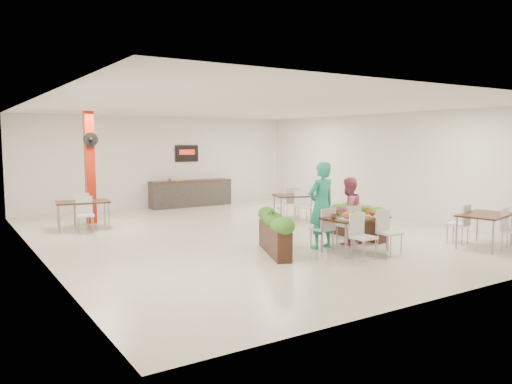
# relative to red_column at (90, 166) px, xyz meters

# --- Properties ---
(ground) EXTENTS (12.00, 12.00, 0.00)m
(ground) POSITION_rel_red_column_xyz_m (3.00, -3.79, -1.64)
(ground) COLOR beige
(ground) RESTS_ON ground
(room_shell) EXTENTS (10.10, 12.10, 3.22)m
(room_shell) POSITION_rel_red_column_xyz_m (3.00, -3.79, 0.36)
(room_shell) COLOR white
(room_shell) RESTS_ON ground
(red_column) EXTENTS (0.40, 0.41, 3.20)m
(red_column) POSITION_rel_red_column_xyz_m (0.00, 0.00, 0.00)
(red_column) COLOR #AA1D0B
(red_column) RESTS_ON ground
(service_counter) EXTENTS (3.00, 0.64, 2.20)m
(service_counter) POSITION_rel_red_column_xyz_m (4.00, 1.86, -1.15)
(service_counter) COLOR #2B2926
(service_counter) RESTS_ON ground
(main_table) EXTENTS (1.44, 1.69, 0.92)m
(main_table) POSITION_rel_red_column_xyz_m (3.83, -6.75, -1.01)
(main_table) COLOR black
(main_table) RESTS_ON ground
(diner_man) EXTENTS (0.72, 0.50, 1.92)m
(diner_man) POSITION_rel_red_column_xyz_m (3.44, -6.09, -0.68)
(diner_man) COLOR teal
(diner_man) RESTS_ON ground
(diner_woman) EXTENTS (0.78, 0.63, 1.54)m
(diner_woman) POSITION_rel_red_column_xyz_m (4.24, -6.09, -0.87)
(diner_woman) COLOR #D55E7D
(diner_woman) RESTS_ON ground
(planter_left) EXTENTS (0.96, 1.82, 1.00)m
(planter_left) POSITION_rel_red_column_xyz_m (2.27, -5.98, -1.13)
(planter_left) COLOR black
(planter_left) RESTS_ON ground
(planter_right) EXTENTS (0.43, 1.79, 0.93)m
(planter_right) POSITION_rel_red_column_xyz_m (4.94, -5.65, -1.16)
(planter_right) COLOR black
(planter_right) RESTS_ON ground
(side_table_a) EXTENTS (1.47, 1.66, 0.92)m
(side_table_a) POSITION_rel_red_column_xyz_m (-0.41, -0.76, -1.00)
(side_table_a) COLOR black
(side_table_a) RESTS_ON ground
(side_table_b) EXTENTS (1.54, 1.67, 0.92)m
(side_table_b) POSITION_rel_red_column_xyz_m (5.43, -2.57, -1.00)
(side_table_b) COLOR black
(side_table_b) RESTS_ON ground
(side_table_c) EXTENTS (1.50, 1.67, 0.92)m
(side_table_c) POSITION_rel_red_column_xyz_m (6.60, -7.97, -1.01)
(side_table_c) COLOR black
(side_table_c) RESTS_ON ground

